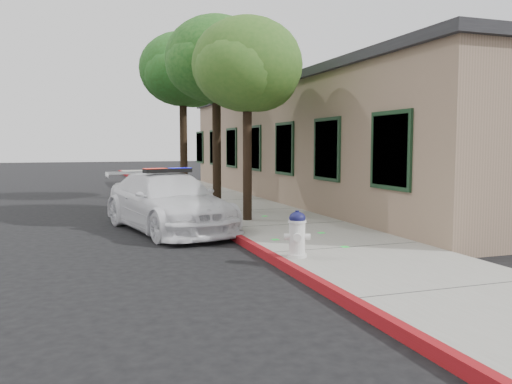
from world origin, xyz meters
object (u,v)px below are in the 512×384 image
object	(u,v)px
police_car	(168,202)
fire_hydrant	(297,234)
street_tree_far	(184,73)
clapboard_building	(351,143)
street_tree_mid	(216,64)
street_tree_near	(248,69)

from	to	relation	value
police_car	fire_hydrant	xyz separation A→B (m)	(1.45, -4.45, -0.15)
police_car	street_tree_far	xyz separation A→B (m)	(1.83, 6.99, 4.02)
clapboard_building	fire_hydrant	xyz separation A→B (m)	(-6.32, -9.52, -1.57)
clapboard_building	street_tree_mid	distance (m)	7.01
clapboard_building	street_tree_mid	xyz separation A→B (m)	(-5.98, -2.90, 2.22)
fire_hydrant	street_tree_far	world-z (taller)	street_tree_far
street_tree_mid	street_tree_near	bearing A→B (deg)	-82.20
street_tree_near	street_tree_far	xyz separation A→B (m)	(-0.24, 6.85, 0.76)
fire_hydrant	street_tree_mid	world-z (taller)	street_tree_mid
clapboard_building	street_tree_far	bearing A→B (deg)	162.12
clapboard_building	street_tree_far	size ratio (longest dim) A/B	3.44
clapboard_building	street_tree_far	xyz separation A→B (m)	(-5.94, 1.92, 2.59)
police_car	street_tree_near	distance (m)	3.86
fire_hydrant	street_tree_mid	xyz separation A→B (m)	(0.34, 6.63, 3.80)
clapboard_building	street_tree_near	bearing A→B (deg)	-139.18
street_tree_far	police_car	bearing A→B (deg)	-104.64
clapboard_building	street_tree_mid	size ratio (longest dim) A/B	3.75
clapboard_building	police_car	bearing A→B (deg)	-146.87
clapboard_building	fire_hydrant	size ratio (longest dim) A/B	26.06
street_tree_near	street_tree_far	bearing A→B (deg)	91.99
police_car	street_tree_near	xyz separation A→B (m)	(2.06, 0.14, 3.26)
fire_hydrant	street_tree_mid	size ratio (longest dim) A/B	0.14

